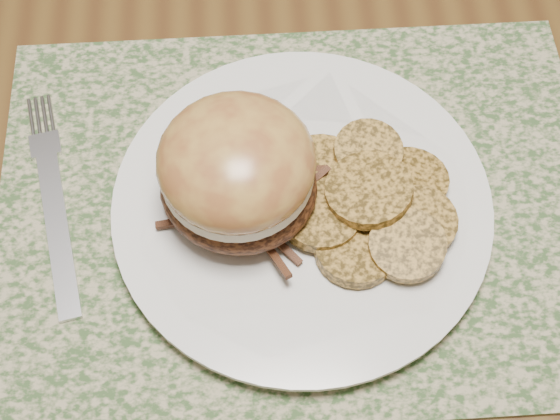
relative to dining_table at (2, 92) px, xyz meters
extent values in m
plane|color=brown|center=(0.00, 0.00, -0.67)|extent=(3.50, 3.50, 0.00)
cube|color=#37542B|center=(0.27, -0.18, 0.08)|extent=(0.45, 0.33, 0.00)
cylinder|color=white|center=(0.27, -0.19, 0.09)|extent=(0.26, 0.26, 0.02)
ellipsoid|color=black|center=(0.22, -0.19, 0.12)|extent=(0.14, 0.14, 0.04)
cylinder|color=beige|center=(0.22, -0.19, 0.14)|extent=(0.14, 0.14, 0.01)
ellipsoid|color=#AB7B38|center=(0.22, -0.19, 0.15)|extent=(0.14, 0.14, 0.06)
cylinder|color=#AA7C32|center=(0.28, -0.16, 0.10)|extent=(0.07, 0.07, 0.01)
cylinder|color=#AA7C32|center=(0.32, -0.16, 0.11)|extent=(0.07, 0.07, 0.02)
cylinder|color=#AA7C32|center=(0.35, -0.18, 0.10)|extent=(0.08, 0.08, 0.02)
cylinder|color=#AA7C32|center=(0.28, -0.20, 0.11)|extent=(0.07, 0.07, 0.02)
cylinder|color=#AA7C32|center=(0.31, -0.19, 0.12)|extent=(0.08, 0.08, 0.02)
cylinder|color=#AA7C32|center=(0.35, -0.21, 0.11)|extent=(0.06, 0.06, 0.01)
cylinder|color=#AA7C32|center=(0.30, -0.23, 0.10)|extent=(0.08, 0.08, 0.02)
cylinder|color=#AA7C32|center=(0.34, -0.23, 0.11)|extent=(0.07, 0.07, 0.02)
cube|color=silver|center=(0.09, -0.20, 0.09)|extent=(0.04, 0.14, 0.00)
cube|color=silver|center=(0.07, -0.12, 0.09)|extent=(0.03, 0.03, 0.00)
camera|label=1|loc=(0.23, -0.46, 0.59)|focal=50.00mm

